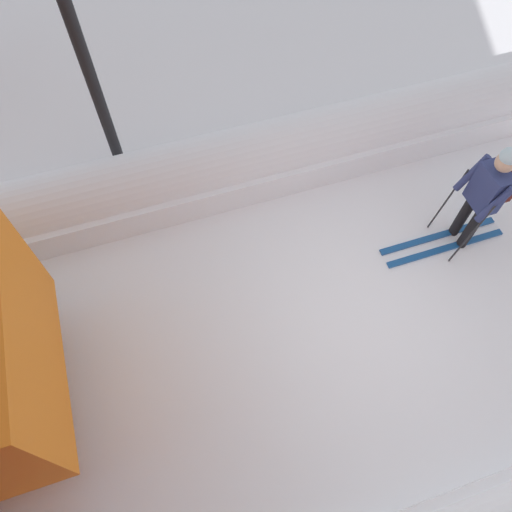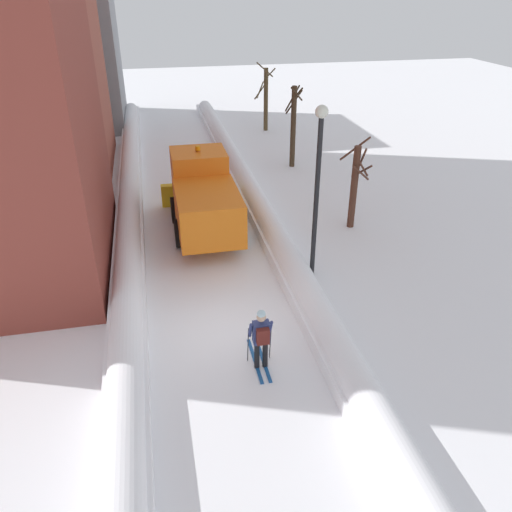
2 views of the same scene
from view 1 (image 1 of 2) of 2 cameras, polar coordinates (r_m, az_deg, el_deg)
skier at (r=6.84m, az=25.13°, el=6.50°), size 0.62×1.80×1.81m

